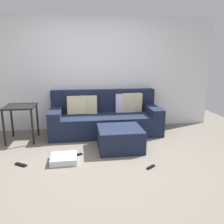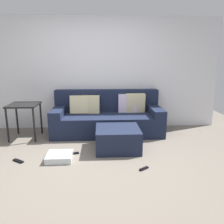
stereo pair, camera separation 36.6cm
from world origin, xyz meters
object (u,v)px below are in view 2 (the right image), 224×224
(side_table, at_px, (24,109))
(remote_by_storage_bin, at_px, (74,153))
(couch_sectional, at_px, (107,117))
(ottoman, at_px, (118,138))
(remote_near_ottoman, at_px, (144,169))
(remote_under_side_table, at_px, (18,161))
(storage_bin, at_px, (60,157))

(side_table, distance_m, remote_by_storage_bin, 1.46)
(couch_sectional, relative_size, ottoman, 3.02)
(remote_near_ottoman, bearing_deg, remote_under_side_table, 133.94)
(remote_near_ottoman, bearing_deg, storage_bin, 127.48)
(ottoman, distance_m, storage_bin, 1.01)
(storage_bin, relative_size, remote_by_storage_bin, 2.68)
(side_table, bearing_deg, ottoman, -20.58)
(side_table, bearing_deg, remote_by_storage_bin, -39.18)
(storage_bin, height_order, remote_near_ottoman, storage_bin)
(remote_near_ottoman, height_order, remote_by_storage_bin, same)
(side_table, bearing_deg, couch_sectional, 9.85)
(side_table, relative_size, remote_under_side_table, 3.40)
(side_table, bearing_deg, storage_bin, -51.43)
(couch_sectional, height_order, remote_near_ottoman, couch_sectional)
(remote_near_ottoman, xyz_separation_m, remote_by_storage_bin, (-1.04, 0.58, 0.00))
(remote_by_storage_bin, bearing_deg, remote_near_ottoman, -47.28)
(side_table, xyz_separation_m, remote_by_storage_bin, (1.04, -0.85, -0.56))
(ottoman, bearing_deg, remote_by_storage_bin, -165.54)
(remote_by_storage_bin, bearing_deg, storage_bin, -153.61)
(remote_near_ottoman, bearing_deg, side_table, 109.89)
(storage_bin, distance_m, remote_under_side_table, 0.62)
(storage_bin, relative_size, remote_near_ottoman, 2.54)
(remote_under_side_table, bearing_deg, remote_by_storage_bin, 50.23)
(ottoman, bearing_deg, couch_sectional, 99.05)
(ottoman, relative_size, storage_bin, 1.92)
(storage_bin, xyz_separation_m, remote_by_storage_bin, (0.20, 0.20, -0.04))
(couch_sectional, height_order, remote_by_storage_bin, couch_sectional)
(ottoman, height_order, side_table, side_table)
(remote_near_ottoman, distance_m, remote_under_side_table, 1.89)
(remote_near_ottoman, relative_size, remote_by_storage_bin, 1.06)
(storage_bin, bearing_deg, couch_sectional, 59.72)
(storage_bin, relative_size, remote_under_side_table, 1.94)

